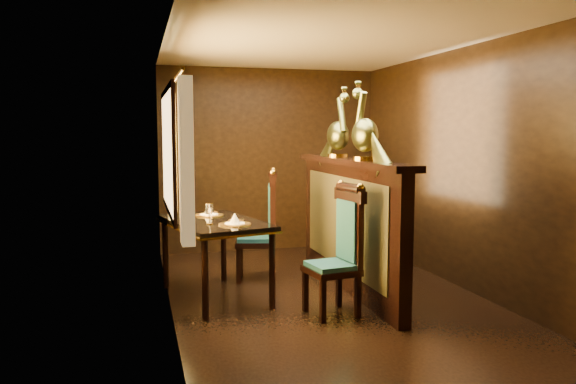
# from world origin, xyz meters

# --- Properties ---
(ground) EXTENTS (5.00, 5.00, 0.00)m
(ground) POSITION_xyz_m (0.00, 0.00, 0.00)
(ground) COLOR black
(ground) RESTS_ON ground
(room_shell) EXTENTS (3.04, 5.04, 2.52)m
(room_shell) POSITION_xyz_m (-0.09, 0.02, 1.58)
(room_shell) COLOR black
(room_shell) RESTS_ON ground
(partition) EXTENTS (0.26, 2.70, 1.36)m
(partition) POSITION_xyz_m (0.32, 0.30, 0.71)
(partition) COLOR black
(partition) RESTS_ON ground
(dining_table) EXTENTS (1.08, 1.46, 0.97)m
(dining_table) POSITION_xyz_m (-1.05, 0.35, 0.70)
(dining_table) COLOR black
(dining_table) RESTS_ON ground
(chair_left) EXTENTS (0.49, 0.51, 1.19)m
(chair_left) POSITION_xyz_m (-0.01, -0.42, 0.62)
(chair_left) COLOR black
(chair_left) RESTS_ON ground
(chair_right) EXTENTS (0.54, 0.56, 1.24)m
(chair_right) POSITION_xyz_m (-0.41, 0.90, 0.64)
(chair_right) COLOR black
(chair_right) RESTS_ON ground
(peacock_left) EXTENTS (0.24, 0.64, 0.76)m
(peacock_left) POSITION_xyz_m (0.33, -0.10, 1.74)
(peacock_left) COLOR #194C33
(peacock_left) RESTS_ON partition
(peacock_right) EXTENTS (0.23, 0.62, 0.74)m
(peacock_right) POSITION_xyz_m (0.33, 0.64, 1.73)
(peacock_right) COLOR #194C33
(peacock_right) RESTS_ON partition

